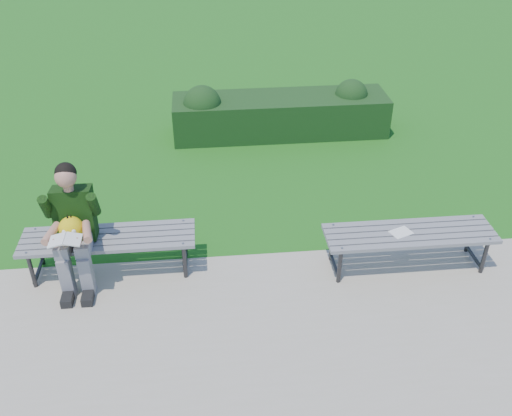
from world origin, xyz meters
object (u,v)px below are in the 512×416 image
bench_right (409,236)px  seated_boy (73,224)px  hedge (278,113)px  bench_left (109,241)px  paper_sheet (401,232)px

bench_right → seated_boy: 3.48m
hedge → seated_boy: (-2.52, -3.35, 0.37)m
bench_right → seated_boy: size_ratio=1.37×
hedge → bench_left: 3.94m
bench_right → seated_boy: seated_boy is taller
bench_left → bench_right: (3.16, -0.24, 0.00)m
bench_left → seated_boy: size_ratio=1.37×
hedge → paper_sheet: (0.84, -3.49, 0.13)m
hedge → paper_sheet: 3.59m
bench_right → paper_sheet: (-0.10, 0.00, 0.06)m
hedge → seated_boy: bearing=-127.0°
bench_left → bench_right: same height
seated_boy → bench_left: bearing=17.6°
bench_left → seated_boy: bearing=-162.4°
paper_sheet → bench_left: bearing=175.5°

